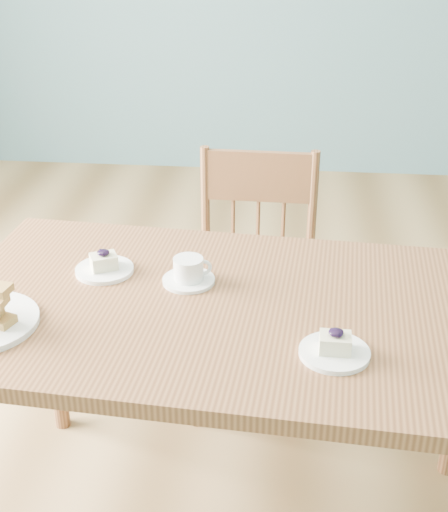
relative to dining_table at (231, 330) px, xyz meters
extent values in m
cube|color=#A8814E|center=(0.36, 0.23, -0.62)|extent=(5.00, 5.00, 0.01)
cube|color=brown|center=(0.00, 0.00, 0.05)|extent=(1.33, 0.82, 0.04)
cylinder|color=brown|center=(-0.56, 0.35, -0.29)|extent=(0.05, 0.05, 0.65)
cube|color=brown|center=(0.02, 0.54, -0.24)|extent=(0.38, 0.36, 0.04)
cylinder|color=brown|center=(-0.14, 0.40, -0.44)|extent=(0.03, 0.03, 0.36)
cylinder|color=brown|center=(0.18, 0.39, -0.44)|extent=(0.03, 0.03, 0.36)
cylinder|color=brown|center=(-0.13, 0.70, -0.44)|extent=(0.03, 0.03, 0.36)
cylinder|color=brown|center=(0.18, 0.69, -0.44)|extent=(0.03, 0.03, 0.36)
cylinder|color=brown|center=(-0.14, 0.70, -0.01)|extent=(0.03, 0.03, 0.41)
cylinder|color=brown|center=(0.19, 0.70, -0.01)|extent=(0.03, 0.03, 0.41)
cube|color=brown|center=(0.03, 0.70, 0.11)|extent=(0.32, 0.03, 0.16)
cylinder|color=brown|center=(-0.05, 0.70, -0.10)|extent=(0.01, 0.01, 0.25)
cylinder|color=brown|center=(0.03, 0.70, -0.10)|extent=(0.01, 0.01, 0.25)
cylinder|color=brown|center=(0.10, 0.70, -0.10)|extent=(0.01, 0.01, 0.25)
cylinder|color=white|center=(0.22, -0.17, 0.07)|extent=(0.14, 0.14, 0.01)
cube|color=beige|center=(0.22, -0.17, 0.10)|extent=(0.06, 0.05, 0.04)
ellipsoid|color=black|center=(0.22, -0.17, 0.12)|extent=(0.03, 0.03, 0.01)
sphere|color=black|center=(0.23, -0.17, 0.12)|extent=(0.01, 0.01, 0.01)
sphere|color=black|center=(0.21, -0.17, 0.12)|extent=(0.01, 0.01, 0.01)
sphere|color=black|center=(0.22, -0.18, 0.12)|extent=(0.01, 0.01, 0.01)
cylinder|color=white|center=(-0.31, 0.12, 0.07)|extent=(0.14, 0.14, 0.01)
cube|color=beige|center=(-0.31, 0.12, 0.10)|extent=(0.08, 0.07, 0.03)
ellipsoid|color=black|center=(-0.31, 0.12, 0.12)|extent=(0.03, 0.03, 0.01)
sphere|color=black|center=(-0.31, 0.13, 0.12)|extent=(0.01, 0.01, 0.01)
sphere|color=black|center=(-0.32, 0.13, 0.12)|extent=(0.01, 0.01, 0.01)
sphere|color=black|center=(-0.31, 0.11, 0.12)|extent=(0.01, 0.01, 0.01)
cylinder|color=white|center=(-0.11, 0.09, 0.07)|extent=(0.12, 0.12, 0.01)
cylinder|color=white|center=(-0.11, 0.09, 0.10)|extent=(0.08, 0.08, 0.05)
cylinder|color=brown|center=(-0.11, 0.09, 0.12)|extent=(0.06, 0.06, 0.00)
torus|color=white|center=(-0.07, 0.10, 0.10)|extent=(0.04, 0.02, 0.04)
camera|label=1|loc=(0.11, -1.35, 0.88)|focal=50.00mm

